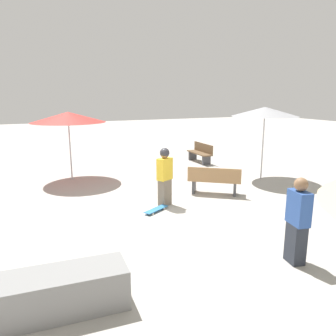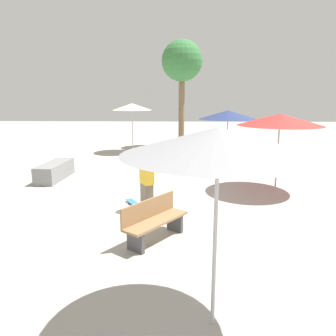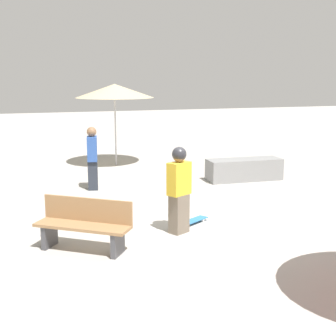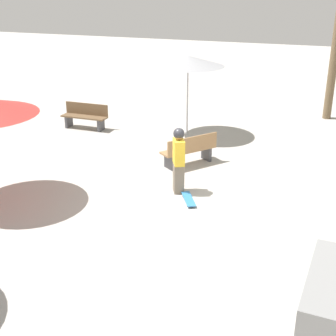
{
  "view_description": "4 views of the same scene",
  "coord_description": "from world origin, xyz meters",
  "px_view_note": "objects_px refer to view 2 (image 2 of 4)",
  "views": [
    {
      "loc": [
        7.33,
        -2.55,
        2.99
      ],
      "look_at": [
        -0.71,
        0.95,
        1.02
      ],
      "focal_mm": 35.0,
      "sensor_mm": 36.0,
      "label": 1
    },
    {
      "loc": [
        -1.4,
        8.9,
        2.91
      ],
      "look_at": [
        -1.17,
        0.96,
        1.17
      ],
      "focal_mm": 35.0,
      "sensor_mm": 36.0,
      "label": 2
    },
    {
      "loc": [
        -8.34,
        3.63,
        2.82
      ],
      "look_at": [
        -0.43,
        0.97,
        1.19
      ],
      "focal_mm": 50.0,
      "sensor_mm": 36.0,
      "label": 3
    },
    {
      "loc": [
        2.8,
        -8.83,
        4.73
      ],
      "look_at": [
        -0.71,
        0.36,
        0.77
      ],
      "focal_mm": 50.0,
      "sensor_mm": 36.0,
      "label": 4
    }
  ],
  "objects_px": {
    "shade_umbrella_navy": "(228,115)",
    "shade_umbrella_grey": "(218,141)",
    "shade_umbrella_cream": "(132,107)",
    "skateboard": "(134,203)",
    "shade_umbrella_red": "(280,120)",
    "concrete_ledge": "(55,171)",
    "bench_near": "(154,220)",
    "palm_tree_center_left": "(182,63)",
    "skater_main": "(147,178)"
  },
  "relations": [
    {
      "from": "shade_umbrella_navy",
      "to": "shade_umbrella_grey",
      "type": "bearing_deg",
      "value": 80.78
    },
    {
      "from": "shade_umbrella_cream",
      "to": "shade_umbrella_grey",
      "type": "distance_m",
      "value": 13.74
    },
    {
      "from": "skateboard",
      "to": "shade_umbrella_red",
      "type": "bearing_deg",
      "value": -99.97
    },
    {
      "from": "concrete_ledge",
      "to": "shade_umbrella_red",
      "type": "xyz_separation_m",
      "value": [
        -7.49,
        1.25,
        1.93
      ]
    },
    {
      "from": "bench_near",
      "to": "shade_umbrella_cream",
      "type": "distance_m",
      "value": 11.24
    },
    {
      "from": "palm_tree_center_left",
      "to": "shade_umbrella_red",
      "type": "bearing_deg",
      "value": 107.32
    },
    {
      "from": "shade_umbrella_navy",
      "to": "shade_umbrella_red",
      "type": "bearing_deg",
      "value": 103.5
    },
    {
      "from": "concrete_ledge",
      "to": "shade_umbrella_grey",
      "type": "xyz_separation_m",
      "value": [
        -4.86,
        7.54,
        2.11
      ]
    },
    {
      "from": "concrete_ledge",
      "to": "palm_tree_center_left",
      "type": "xyz_separation_m",
      "value": [
        -4.62,
        -7.94,
        4.46
      ]
    },
    {
      "from": "shade_umbrella_cream",
      "to": "skateboard",
      "type": "bearing_deg",
      "value": 97.81
    },
    {
      "from": "shade_umbrella_navy",
      "to": "skater_main",
      "type": "bearing_deg",
      "value": 63.96
    },
    {
      "from": "concrete_ledge",
      "to": "bench_near",
      "type": "xyz_separation_m",
      "value": [
        -3.92,
        5.0,
        0.13
      ]
    },
    {
      "from": "skater_main",
      "to": "bench_near",
      "type": "xyz_separation_m",
      "value": [
        -0.32,
        1.77,
        -0.43
      ]
    },
    {
      "from": "skateboard",
      "to": "bench_near",
      "type": "distance_m",
      "value": 2.33
    },
    {
      "from": "shade_umbrella_grey",
      "to": "shade_umbrella_cream",
      "type": "bearing_deg",
      "value": -78.07
    },
    {
      "from": "skateboard",
      "to": "shade_umbrella_cream",
      "type": "height_order",
      "value": "shade_umbrella_cream"
    },
    {
      "from": "shade_umbrella_red",
      "to": "palm_tree_center_left",
      "type": "distance_m",
      "value": 9.96
    },
    {
      "from": "skater_main",
      "to": "shade_umbrella_cream",
      "type": "distance_m",
      "value": 9.39
    },
    {
      "from": "shade_umbrella_red",
      "to": "palm_tree_center_left",
      "type": "xyz_separation_m",
      "value": [
        2.87,
        -9.19,
        2.54
      ]
    },
    {
      "from": "skateboard",
      "to": "palm_tree_center_left",
      "type": "relative_size",
      "value": 0.13
    },
    {
      "from": "skater_main",
      "to": "skateboard",
      "type": "relative_size",
      "value": 2.01
    },
    {
      "from": "bench_near",
      "to": "skateboard",
      "type": "bearing_deg",
      "value": -125.5
    },
    {
      "from": "bench_near",
      "to": "shade_umbrella_grey",
      "type": "height_order",
      "value": "shade_umbrella_grey"
    },
    {
      "from": "concrete_ledge",
      "to": "shade_umbrella_red",
      "type": "bearing_deg",
      "value": 170.52
    },
    {
      "from": "shade_umbrella_grey",
      "to": "bench_near",
      "type": "bearing_deg",
      "value": -69.84
    },
    {
      "from": "concrete_ledge",
      "to": "shade_umbrella_navy",
      "type": "relative_size",
      "value": 0.84
    },
    {
      "from": "shade_umbrella_navy",
      "to": "shade_umbrella_cream",
      "type": "bearing_deg",
      "value": -34.93
    },
    {
      "from": "shade_umbrella_cream",
      "to": "palm_tree_center_left",
      "type": "xyz_separation_m",
      "value": [
        -2.6,
        -2.04,
        2.38
      ]
    },
    {
      "from": "bench_near",
      "to": "shade_umbrella_grey",
      "type": "relative_size",
      "value": 0.6
    },
    {
      "from": "shade_umbrella_red",
      "to": "palm_tree_center_left",
      "type": "bearing_deg",
      "value": -72.68
    },
    {
      "from": "bench_near",
      "to": "shade_umbrella_cream",
      "type": "height_order",
      "value": "shade_umbrella_cream"
    },
    {
      "from": "skater_main",
      "to": "shade_umbrella_navy",
      "type": "height_order",
      "value": "shade_umbrella_navy"
    },
    {
      "from": "skateboard",
      "to": "shade_umbrella_cream",
      "type": "distance_m",
      "value": 9.1
    },
    {
      "from": "skater_main",
      "to": "shade_umbrella_red",
      "type": "height_order",
      "value": "shade_umbrella_red"
    },
    {
      "from": "bench_near",
      "to": "palm_tree_center_left",
      "type": "relative_size",
      "value": 0.26
    },
    {
      "from": "shade_umbrella_cream",
      "to": "palm_tree_center_left",
      "type": "height_order",
      "value": "palm_tree_center_left"
    },
    {
      "from": "shade_umbrella_red",
      "to": "shade_umbrella_grey",
      "type": "xyz_separation_m",
      "value": [
        2.63,
        6.29,
        0.18
      ]
    },
    {
      "from": "shade_umbrella_navy",
      "to": "concrete_ledge",
      "type": "bearing_deg",
      "value": 22.87
    },
    {
      "from": "shade_umbrella_navy",
      "to": "shade_umbrella_red",
      "type": "height_order",
      "value": "shade_umbrella_red"
    },
    {
      "from": "shade_umbrella_navy",
      "to": "palm_tree_center_left",
      "type": "bearing_deg",
      "value": -69.83
    },
    {
      "from": "concrete_ledge",
      "to": "shade_umbrella_red",
      "type": "distance_m",
      "value": 7.83
    },
    {
      "from": "shade_umbrella_grey",
      "to": "skater_main",
      "type": "bearing_deg",
      "value": -73.86
    },
    {
      "from": "skateboard",
      "to": "shade_umbrella_grey",
      "type": "distance_m",
      "value": 5.53
    },
    {
      "from": "shade_umbrella_cream",
      "to": "shade_umbrella_grey",
      "type": "height_order",
      "value": "shade_umbrella_grey"
    },
    {
      "from": "shade_umbrella_red",
      "to": "bench_near",
      "type": "bearing_deg",
      "value": 46.44
    },
    {
      "from": "shade_umbrella_navy",
      "to": "palm_tree_center_left",
      "type": "relative_size",
      "value": 0.41
    },
    {
      "from": "skateboard",
      "to": "shade_umbrella_grey",
      "type": "height_order",
      "value": "shade_umbrella_grey"
    },
    {
      "from": "skateboard",
      "to": "skater_main",
      "type": "bearing_deg",
      "value": -166.25
    },
    {
      "from": "shade_umbrella_navy",
      "to": "palm_tree_center_left",
      "type": "xyz_separation_m",
      "value": [
        1.91,
        -5.19,
        2.61
      ]
    },
    {
      "from": "concrete_ledge",
      "to": "bench_near",
      "type": "height_order",
      "value": "bench_near"
    }
  ]
}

